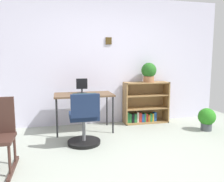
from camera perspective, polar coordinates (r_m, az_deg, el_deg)
The scene contains 9 objects.
ground_plane at distance 2.93m, azimuth 5.27°, elevation -19.03°, with size 6.24×6.24×0.00m, color #9AA195.
wall_back at distance 4.70m, azimuth -2.99°, elevation 7.39°, with size 5.20×0.12×2.57m.
desk at distance 4.21m, azimuth -7.13°, elevation -1.44°, with size 1.07×0.60×0.70m.
monitor at distance 4.25m, azimuth -7.60°, elevation 1.09°, with size 0.21×0.18×0.28m.
keyboard at distance 4.11m, azimuth -6.90°, elevation -0.76°, with size 0.42×0.11×0.02m, color #1B3337.
office_chair at distance 3.56m, azimuth -7.02°, elevation -7.99°, with size 0.52×0.55×0.83m.
bookshelf_low at distance 4.86m, azimuth 8.17°, elevation -3.38°, with size 0.94×0.30×0.86m.
potted_plant_on_shelf at distance 4.74m, azimuth 9.25°, elevation 4.82°, with size 0.31×0.31×0.40m.
potted_plant_floor at distance 4.64m, azimuth 22.75°, elevation -6.30°, with size 0.32×0.32×0.42m.
Camera 1 is at (-0.85, -2.47, 1.33)m, focal length 36.32 mm.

